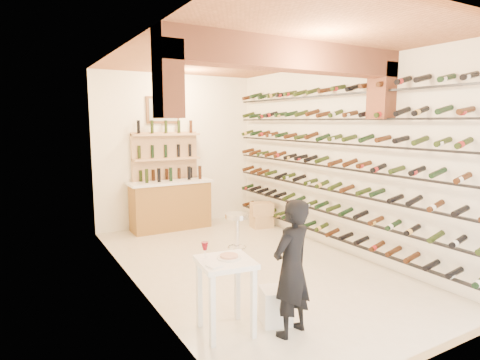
% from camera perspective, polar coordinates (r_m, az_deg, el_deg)
% --- Properties ---
extents(ground, '(6.00, 6.00, 0.00)m').
position_cam_1_polar(ground, '(6.44, 1.37, -11.86)').
color(ground, beige).
rests_on(ground, ground).
extents(room_shell, '(3.52, 6.02, 3.21)m').
position_cam_1_polar(room_shell, '(5.83, 2.79, 8.60)').
color(room_shell, white).
rests_on(room_shell, ground).
extents(wine_rack, '(0.32, 5.70, 2.56)m').
position_cam_1_polar(wine_rack, '(7.00, 12.18, 2.61)').
color(wine_rack, black).
rests_on(wine_rack, ground).
extents(back_counter, '(1.70, 0.62, 1.29)m').
position_cam_1_polar(back_counter, '(8.48, -9.76, -3.30)').
color(back_counter, olive).
rests_on(back_counter, ground).
extents(back_shelving, '(1.40, 0.31, 2.73)m').
position_cam_1_polar(back_shelving, '(8.60, -10.42, 1.13)').
color(back_shelving, tan).
rests_on(back_shelving, ground).
extents(tasting_table, '(0.62, 0.62, 0.97)m').
position_cam_1_polar(tasting_table, '(4.32, -2.10, -12.95)').
color(tasting_table, white).
rests_on(tasting_table, ground).
extents(white_stool, '(0.40, 0.40, 0.39)m').
position_cam_1_polar(white_stool, '(4.69, 5.03, -17.25)').
color(white_stool, white).
rests_on(white_stool, ground).
extents(person, '(0.61, 0.49, 1.44)m').
position_cam_1_polar(person, '(4.29, 7.30, -12.20)').
color(person, black).
rests_on(person, ground).
extents(chrome_barstool, '(0.40, 0.40, 0.77)m').
position_cam_1_polar(chrome_barstool, '(6.50, -0.42, -7.55)').
color(chrome_barstool, silver).
rests_on(chrome_barstool, ground).
extents(crate_lower, '(0.47, 0.36, 0.26)m').
position_cam_1_polar(crate_lower, '(8.58, 3.09, -5.82)').
color(crate_lower, tan).
rests_on(crate_lower, ground).
extents(crate_upper, '(0.53, 0.43, 0.26)m').
position_cam_1_polar(crate_upper, '(8.52, 3.10, -4.10)').
color(crate_upper, tan).
rests_on(crate_upper, crate_lower).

